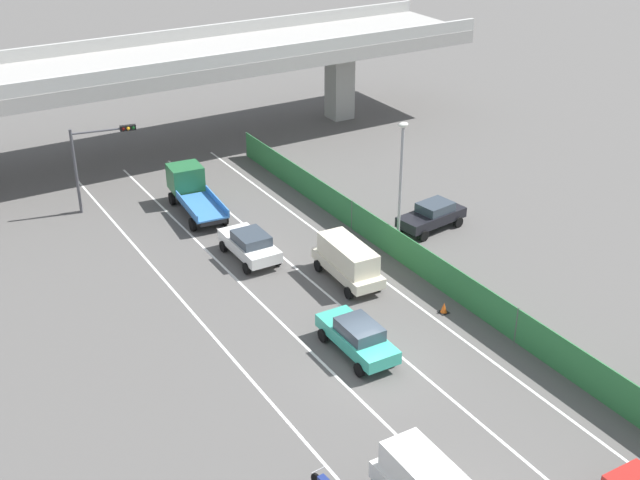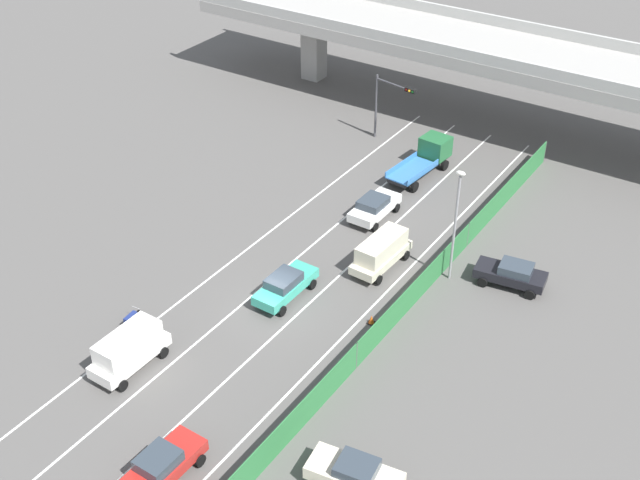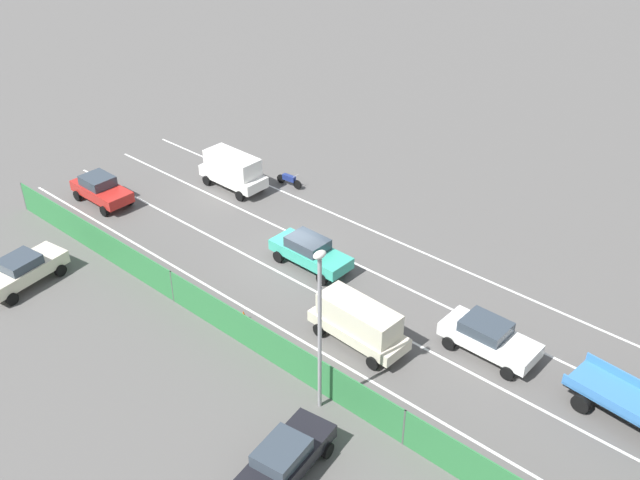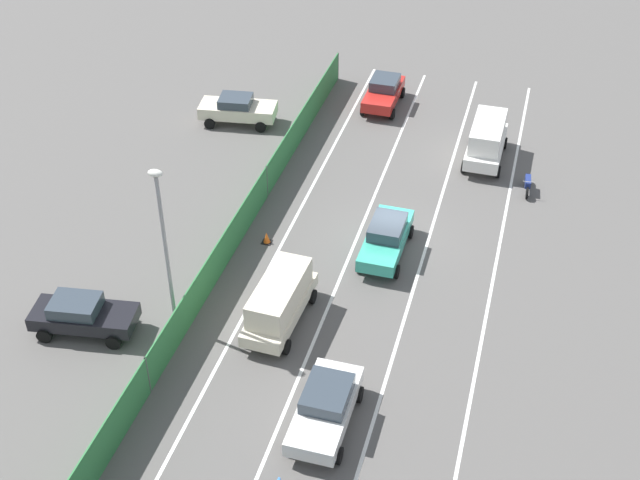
{
  "view_description": "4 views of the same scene",
  "coord_description": "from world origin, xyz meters",
  "px_view_note": "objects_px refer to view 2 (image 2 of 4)",
  "views": [
    {
      "loc": [
        -17.58,
        -25.29,
        21.77
      ],
      "look_at": [
        2.41,
        8.23,
        2.09
      ],
      "focal_mm": 46.8,
      "sensor_mm": 36.0,
      "label": 1
    },
    {
      "loc": [
        23.42,
        -30.39,
        30.54
      ],
      "look_at": [
        -0.85,
        6.28,
        0.88
      ],
      "focal_mm": 45.75,
      "sensor_mm": 36.0,
      "label": 2
    },
    {
      "loc": [
        24.01,
        22.81,
        21.93
      ],
      "look_at": [
        -0.16,
        1.53,
        1.7
      ],
      "focal_mm": 40.82,
      "sensor_mm": 36.0,
      "label": 3
    },
    {
      "loc": [
        -5.54,
        32.17,
        24.25
      ],
      "look_at": [
        2.76,
        2.91,
        1.54
      ],
      "focal_mm": 47.71,
      "sensor_mm": 36.0,
      "label": 4
    }
  ],
  "objects_px": {
    "parked_sedan_dark": "(512,274)",
    "traffic_cone": "(371,320)",
    "car_taxi_teal": "(285,285)",
    "motorcycle": "(131,319)",
    "flatbed_truck_blue": "(428,156)",
    "car_sedan_white": "(374,207)",
    "street_lamp": "(456,216)",
    "car_van_white": "(129,349)",
    "traffic_light": "(390,98)",
    "parked_sedan_cream": "(355,474)",
    "car_sedan_red": "(163,464)",
    "car_van_cream": "(381,251)"
  },
  "relations": [
    {
      "from": "parked_sedan_dark",
      "to": "traffic_cone",
      "type": "distance_m",
      "value": 9.53
    },
    {
      "from": "car_taxi_teal",
      "to": "motorcycle",
      "type": "height_order",
      "value": "car_taxi_teal"
    },
    {
      "from": "flatbed_truck_blue",
      "to": "motorcycle",
      "type": "relative_size",
      "value": 3.25
    },
    {
      "from": "parked_sedan_dark",
      "to": "motorcycle",
      "type": "bearing_deg",
      "value": -136.89
    },
    {
      "from": "car_sedan_white",
      "to": "street_lamp",
      "type": "distance_m",
      "value": 9.07
    },
    {
      "from": "car_van_white",
      "to": "traffic_cone",
      "type": "xyz_separation_m",
      "value": [
        9.01,
        10.39,
        -1.04
      ]
    },
    {
      "from": "traffic_light",
      "to": "street_lamp",
      "type": "height_order",
      "value": "street_lamp"
    },
    {
      "from": "parked_sedan_cream",
      "to": "traffic_cone",
      "type": "bearing_deg",
      "value": 116.75
    },
    {
      "from": "car_sedan_red",
      "to": "motorcycle",
      "type": "relative_size",
      "value": 2.17
    },
    {
      "from": "car_sedan_white",
      "to": "car_van_white",
      "type": "xyz_separation_m",
      "value": [
        -3.34,
        -20.38,
        0.38
      ]
    },
    {
      "from": "car_sedan_white",
      "to": "street_lamp",
      "type": "height_order",
      "value": "street_lamp"
    },
    {
      "from": "car_sedan_red",
      "to": "traffic_light",
      "type": "xyz_separation_m",
      "value": [
        -8.25,
        35.63,
        2.95
      ]
    },
    {
      "from": "car_van_cream",
      "to": "motorcycle",
      "type": "height_order",
      "value": "car_van_cream"
    },
    {
      "from": "traffic_light",
      "to": "street_lamp",
      "type": "bearing_deg",
      "value": -48.57
    },
    {
      "from": "parked_sedan_cream",
      "to": "car_sedan_red",
      "type": "bearing_deg",
      "value": -150.1
    },
    {
      "from": "car_sedan_red",
      "to": "car_sedan_white",
      "type": "bearing_deg",
      "value": 97.58
    },
    {
      "from": "motorcycle",
      "to": "car_sedan_white",
      "type": "bearing_deg",
      "value": 71.91
    },
    {
      "from": "traffic_light",
      "to": "car_taxi_teal",
      "type": "bearing_deg",
      "value": -76.84
    },
    {
      "from": "traffic_cone",
      "to": "parked_sedan_cream",
      "type": "bearing_deg",
      "value": -63.25
    },
    {
      "from": "car_sedan_white",
      "to": "flatbed_truck_blue",
      "type": "xyz_separation_m",
      "value": [
        -0.05,
        8.08,
        0.35
      ]
    },
    {
      "from": "traffic_cone",
      "to": "car_van_white",
      "type": "bearing_deg",
      "value": -130.95
    },
    {
      "from": "traffic_cone",
      "to": "car_taxi_teal",
      "type": "bearing_deg",
      "value": -172.34
    },
    {
      "from": "parked_sedan_cream",
      "to": "traffic_cone",
      "type": "xyz_separation_m",
      "value": [
        -5.36,
        10.63,
        -0.66
      ]
    },
    {
      "from": "car_van_white",
      "to": "car_sedan_white",
      "type": "bearing_deg",
      "value": 80.69
    },
    {
      "from": "car_taxi_teal",
      "to": "car_sedan_white",
      "type": "distance_m",
      "value": 10.74
    },
    {
      "from": "car_van_white",
      "to": "flatbed_truck_blue",
      "type": "height_order",
      "value": "flatbed_truck_blue"
    },
    {
      "from": "car_taxi_teal",
      "to": "parked_sedan_cream",
      "type": "bearing_deg",
      "value": -42.03
    },
    {
      "from": "traffic_light",
      "to": "car_sedan_red",
      "type": "bearing_deg",
      "value": -76.97
    },
    {
      "from": "parked_sedan_cream",
      "to": "traffic_cone",
      "type": "relative_size",
      "value": 8.35
    },
    {
      "from": "car_sedan_red",
      "to": "parked_sedan_cream",
      "type": "bearing_deg",
      "value": 29.9
    },
    {
      "from": "car_van_white",
      "to": "motorcycle",
      "type": "distance_m",
      "value": 3.64
    },
    {
      "from": "traffic_cone",
      "to": "street_lamp",
      "type": "bearing_deg",
      "value": 74.2
    },
    {
      "from": "car_van_cream",
      "to": "car_van_white",
      "type": "height_order",
      "value": "car_van_white"
    },
    {
      "from": "motorcycle",
      "to": "street_lamp",
      "type": "xyz_separation_m",
      "value": [
        13.34,
        14.36,
        4.14
      ]
    },
    {
      "from": "car_sedan_red",
      "to": "traffic_cone",
      "type": "bearing_deg",
      "value": 81.17
    },
    {
      "from": "parked_sedan_cream",
      "to": "car_van_cream",
      "type": "bearing_deg",
      "value": 116.02
    },
    {
      "from": "car_taxi_teal",
      "to": "street_lamp",
      "type": "xyz_separation_m",
      "value": [
        7.44,
        7.25,
        3.68
      ]
    },
    {
      "from": "car_sedan_red",
      "to": "traffic_cone",
      "type": "relative_size",
      "value": 7.69
    },
    {
      "from": "parked_sedan_dark",
      "to": "parked_sedan_cream",
      "type": "bearing_deg",
      "value": -89.87
    },
    {
      "from": "car_taxi_teal",
      "to": "parked_sedan_cream",
      "type": "relative_size",
      "value": 1.01
    },
    {
      "from": "car_van_white",
      "to": "traffic_light",
      "type": "xyz_separation_m",
      "value": [
        -1.57,
        30.96,
        2.58
      ]
    },
    {
      "from": "car_van_cream",
      "to": "motorcycle",
      "type": "distance_m",
      "value": 15.94
    },
    {
      "from": "car_van_cream",
      "to": "parked_sedan_cream",
      "type": "xyz_separation_m",
      "value": [
        7.71,
        -15.79,
        -0.32
      ]
    },
    {
      "from": "car_sedan_red",
      "to": "parked_sedan_dark",
      "type": "distance_m",
      "value": 24.18
    },
    {
      "from": "car_sedan_white",
      "to": "street_lamp",
      "type": "xyz_separation_m",
      "value": [
        7.51,
        -3.49,
        3.69
      ]
    },
    {
      "from": "car_sedan_red",
      "to": "parked_sedan_dark",
      "type": "height_order",
      "value": "car_sedan_red"
    },
    {
      "from": "car_sedan_red",
      "to": "parked_sedan_cream",
      "type": "height_order",
      "value": "car_sedan_red"
    },
    {
      "from": "car_sedan_white",
      "to": "parked_sedan_cream",
      "type": "relative_size",
      "value": 0.96
    },
    {
      "from": "car_taxi_teal",
      "to": "flatbed_truck_blue",
      "type": "height_order",
      "value": "flatbed_truck_blue"
    },
    {
      "from": "car_taxi_teal",
      "to": "car_van_cream",
      "type": "relative_size",
      "value": 0.95
    }
  ]
}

